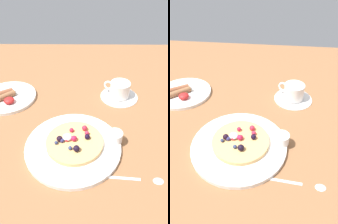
# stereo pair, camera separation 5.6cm
# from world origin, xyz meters

# --- Properties ---
(ground_plane) EXTENTS (1.96, 1.39, 0.03)m
(ground_plane) POSITION_xyz_m (0.00, 0.00, -0.01)
(ground_plane) COLOR #8D5D3A
(pancake_plate) EXTENTS (0.29, 0.29, 0.01)m
(pancake_plate) POSITION_xyz_m (0.01, -0.13, 0.01)
(pancake_plate) COLOR white
(pancake_plate) RESTS_ON ground_plane
(pancake_with_berries) EXTENTS (0.17, 0.17, 0.03)m
(pancake_with_berries) POSITION_xyz_m (0.01, -0.12, 0.02)
(pancake_with_berries) COLOR #E3AB65
(pancake_with_berries) RESTS_ON pancake_plate
(syrup_ramekin) EXTENTS (0.05, 0.05, 0.03)m
(syrup_ramekin) POSITION_xyz_m (0.13, -0.11, 0.03)
(syrup_ramekin) COLOR white
(syrup_ramekin) RESTS_ON pancake_plate
(breakfast_plate) EXTENTS (0.22, 0.22, 0.01)m
(breakfast_plate) POSITION_xyz_m (-0.27, 0.13, 0.01)
(breakfast_plate) COLOR white
(breakfast_plate) RESTS_ON ground_plane
(fried_breakfast) EXTENTS (0.12, 0.10, 0.02)m
(fried_breakfast) POSITION_xyz_m (-0.28, 0.11, 0.02)
(fried_breakfast) COLOR #8C5E3B
(fried_breakfast) RESTS_ON breakfast_plate
(coffee_saucer) EXTENTS (0.15, 0.15, 0.01)m
(coffee_saucer) POSITION_xyz_m (0.18, 0.14, 0.00)
(coffee_saucer) COLOR white
(coffee_saucer) RESTS_ON ground_plane
(coffee_cup) EXTENTS (0.10, 0.08, 0.06)m
(coffee_cup) POSITION_xyz_m (0.18, 0.14, 0.04)
(coffee_cup) COLOR white
(coffee_cup) RESTS_ON coffee_saucer
(teaspoon) EXTENTS (0.15, 0.03, 0.01)m
(teaspoon) POSITION_xyz_m (0.20, -0.24, 0.00)
(teaspoon) COLOR silver
(teaspoon) RESTS_ON ground_plane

